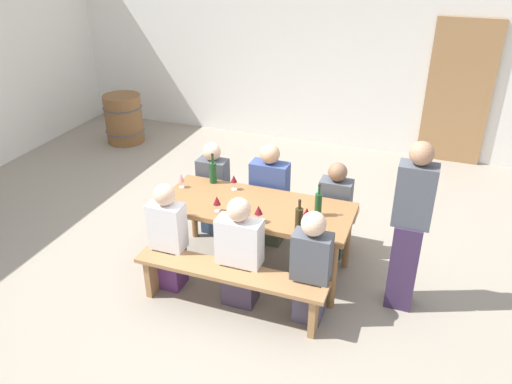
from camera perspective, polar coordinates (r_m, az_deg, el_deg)
name	(u,v)px	position (r m, az deg, el deg)	size (l,w,h in m)	color
ground_plane	(256,267)	(5.46, 0.00, -8.40)	(24.00, 24.00, 0.00)	gray
back_wall	(341,44)	(8.18, 9.40, 15.99)	(14.00, 0.20, 3.20)	silver
wooden_door	(458,93)	(8.04, 21.61, 10.18)	(0.90, 0.06, 2.10)	#9E7247
tasting_table	(256,213)	(5.09, 0.00, -2.32)	(1.91, 0.80, 0.75)	olive
bench_near	(230,279)	(4.73, -2.96, -9.64)	(1.81, 0.30, 0.45)	#9E7247
bench_far	(277,208)	(5.82, 2.37, -1.78)	(1.81, 0.30, 0.45)	#9E7247
wine_bottle_0	(213,172)	(5.47, -4.81, 2.24)	(0.08, 0.08, 0.33)	#194723
wine_bottle_1	(299,220)	(4.58, 4.80, -3.11)	(0.07, 0.07, 0.33)	#332814
wine_bottle_2	(318,204)	(4.85, 6.95, -1.34)	(0.07, 0.07, 0.33)	#194723
wine_glass_0	(181,178)	(5.40, -8.34, 1.53)	(0.06, 0.06, 0.16)	silver
wine_glass_1	(234,179)	(5.30, -2.48, 1.42)	(0.07, 0.07, 0.17)	silver
wine_glass_2	(259,210)	(4.71, 0.29, -2.06)	(0.08, 0.08, 0.17)	silver
wine_glass_3	(307,212)	(4.76, 5.67, -2.22)	(0.06, 0.06, 0.15)	silver
wine_glass_4	(217,201)	(4.91, -4.38, -0.99)	(0.07, 0.07, 0.16)	silver
seated_guest_near_0	(168,239)	(4.99, -9.73, -5.13)	(0.33, 0.24, 1.12)	#582C65
seated_guest_near_1	(240,255)	(4.72, -1.83, -7.00)	(0.41, 0.24, 1.11)	#403347
seated_guest_near_2	(311,269)	(4.55, 6.13, -8.52)	(0.34, 0.24, 1.11)	#4B465E
seated_guest_far_0	(214,190)	(5.85, -4.75, 0.25)	(0.33, 0.24, 1.10)	#334B6C
seated_guest_far_1	(269,197)	(5.61, 1.50, -0.54)	(0.41, 0.24, 1.18)	#49533F
seated_guest_far_2	(334,212)	(5.47, 8.72, -2.17)	(0.33, 0.24, 1.08)	#2C5048
standing_host	(409,230)	(4.74, 16.70, -4.07)	(0.33, 0.24, 1.65)	#392849
wine_barrel	(124,119)	(8.70, -14.51, 7.91)	(0.63, 0.63, 0.79)	brown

